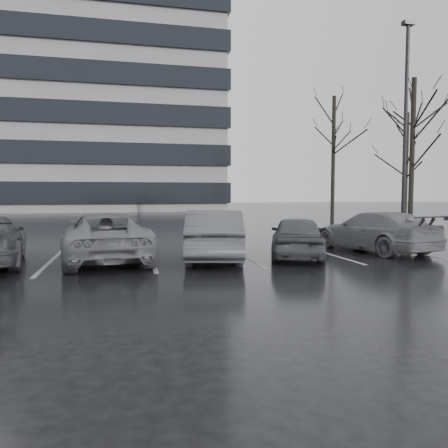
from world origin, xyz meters
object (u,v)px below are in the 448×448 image
car_main (297,237)px  tree_ne (406,169)px  lamp_post (405,139)px  tree_north (333,159)px  car_west_a (214,235)px  car_west_b (105,237)px  car_east (374,231)px  tree_east (412,154)px

car_main → tree_ne: tree_ne is taller
lamp_post → tree_north: size_ratio=1.14×
car_west_a → tree_ne: 19.38m
lamp_post → car_west_b: bearing=-158.8°
car_east → tree_ne: 15.11m
car_east → tree_ne: (9.35, 11.53, 2.83)m
car_west_a → car_east: (5.55, 0.55, -0.06)m
tree_ne → tree_north: 4.67m
car_west_a → car_west_b: car_west_a is taller
car_main → car_west_b: 5.60m
car_west_a → car_west_b: bearing=3.9°
car_west_a → car_east: bearing=-163.2°
car_west_b → car_west_a: bearing=167.0°
car_west_b → tree_ne: tree_ne is taller
tree_north → car_west_a: bearing=-127.1°
car_west_a → tree_ne: size_ratio=0.63×
tree_east → car_main: bearing=-140.0°
tree_north → car_main: bearing=-120.2°
car_west_b → tree_east: bearing=-159.3°
car_west_a → car_east: 5.58m
car_west_a → car_west_b: (-3.08, 0.39, -0.04)m
car_main → tree_east: (9.90, 8.30, 3.36)m
car_west_a → tree_ne: (14.90, 12.09, 2.78)m
car_west_a → car_west_b: size_ratio=0.89×
lamp_post → car_west_a: bearing=-151.5°
car_east → tree_north: (5.85, 14.53, 3.58)m
car_main → lamp_post: (7.62, 5.71, 3.81)m
tree_ne → tree_east: bearing=-122.0°
car_west_b → car_main: bearing=168.1°
car_west_a → tree_north: (11.40, 15.09, 3.53)m
car_main → car_west_b: bearing=13.7°
car_west_b → tree_ne: size_ratio=0.70×
tree_east → tree_ne: 4.74m
car_west_b → lamp_post: size_ratio=0.51×
car_east → tree_east: tree_east is taller
car_main → car_west_a: (-2.49, 0.21, 0.09)m
car_main → lamp_post: size_ratio=0.39×
car_east → lamp_post: bearing=-145.1°
car_main → lamp_post: lamp_post is taller
car_west_a → tree_north: 19.23m
tree_ne → tree_north: size_ratio=0.82×
lamp_post → tree_east: 3.48m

